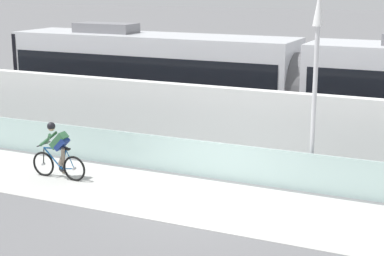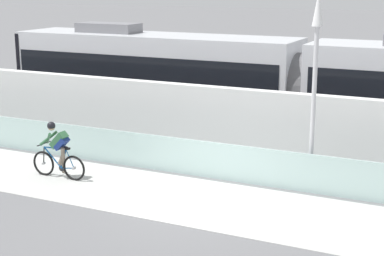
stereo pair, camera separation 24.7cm
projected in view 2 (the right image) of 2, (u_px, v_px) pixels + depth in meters
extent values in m
plane|color=slate|center=(194.00, 201.00, 15.41)|extent=(200.00, 200.00, 0.00)
cube|color=beige|center=(194.00, 200.00, 15.40)|extent=(32.00, 3.20, 0.01)
cube|color=silver|center=(222.00, 162.00, 16.90)|extent=(32.00, 0.05, 1.05)
cube|color=white|center=(246.00, 126.00, 18.33)|extent=(32.00, 0.36, 2.27)
cube|color=#595654|center=(271.00, 143.00, 20.78)|extent=(32.00, 0.08, 0.01)
cube|color=#595654|center=(283.00, 134.00, 22.04)|extent=(32.00, 0.08, 0.01)
cube|color=silver|center=(154.00, 76.00, 23.00)|extent=(11.00, 2.50, 3.10)
cube|color=black|center=(154.00, 66.00, 22.92)|extent=(10.56, 2.54, 1.04)
cube|color=red|center=(155.00, 111.00, 23.33)|extent=(10.78, 2.53, 0.28)
cube|color=slate|center=(109.00, 28.00, 23.42)|extent=(2.40, 1.10, 0.36)
cube|color=#232326|center=(79.00, 107.00, 24.84)|extent=(1.40, 1.88, 0.20)
cylinder|color=black|center=(69.00, 112.00, 24.23)|extent=(0.60, 0.10, 0.60)
cylinder|color=black|center=(90.00, 106.00, 25.49)|extent=(0.60, 0.10, 0.60)
cube|color=#232326|center=(241.00, 125.00, 21.90)|extent=(1.40, 1.88, 0.20)
cylinder|color=black|center=(233.00, 131.00, 21.28)|extent=(0.60, 0.10, 0.60)
cylinder|color=black|center=(248.00, 122.00, 22.54)|extent=(0.60, 0.10, 0.60)
cube|color=black|center=(39.00, 67.00, 25.28)|extent=(0.16, 2.54, 2.94)
cube|color=#232326|center=(367.00, 138.00, 20.03)|extent=(1.40, 1.88, 0.20)
cylinder|color=black|center=(363.00, 145.00, 19.42)|extent=(0.60, 0.10, 0.60)
cylinder|color=black|center=(371.00, 135.00, 20.68)|extent=(0.60, 0.10, 0.60)
cylinder|color=#59595B|center=(303.00, 87.00, 20.60)|extent=(0.60, 2.30, 2.30)
torus|color=black|center=(44.00, 163.00, 17.29)|extent=(0.72, 0.06, 0.72)
cylinder|color=#99999E|center=(44.00, 163.00, 17.29)|extent=(0.07, 0.10, 0.07)
torus|color=black|center=(74.00, 168.00, 16.85)|extent=(0.72, 0.06, 0.72)
cylinder|color=#99999E|center=(74.00, 168.00, 16.85)|extent=(0.07, 0.10, 0.07)
cylinder|color=#144C8C|center=(53.00, 158.00, 17.10)|extent=(0.60, 0.04, 0.58)
cylinder|color=#144C8C|center=(64.00, 159.00, 16.94)|extent=(0.22, 0.04, 0.59)
cylinder|color=#144C8C|center=(55.00, 148.00, 16.99)|extent=(0.76, 0.04, 0.07)
cylinder|color=#144C8C|center=(68.00, 168.00, 16.95)|extent=(0.43, 0.03, 0.09)
cylinder|color=#144C8C|center=(70.00, 159.00, 16.84)|extent=(0.27, 0.02, 0.53)
cylinder|color=black|center=(44.00, 155.00, 17.22)|extent=(0.08, 0.03, 0.49)
cube|color=black|center=(66.00, 148.00, 16.83)|extent=(0.24, 0.10, 0.05)
cylinder|color=black|center=(44.00, 144.00, 17.13)|extent=(0.03, 0.58, 0.03)
cylinder|color=#262628|center=(62.00, 168.00, 17.05)|extent=(0.18, 0.02, 0.18)
cube|color=#33663F|center=(59.00, 140.00, 16.87)|extent=(0.50, 0.28, 0.51)
cube|color=navy|center=(62.00, 144.00, 16.85)|extent=(0.38, 0.30, 0.38)
sphere|color=tan|center=(51.00, 127.00, 16.89)|extent=(0.20, 0.20, 0.20)
sphere|color=black|center=(51.00, 126.00, 16.88)|extent=(0.23, 0.23, 0.23)
cylinder|color=#33663F|center=(49.00, 138.00, 17.02)|extent=(0.44, 0.41, 0.41)
cylinder|color=#33663F|center=(49.00, 138.00, 17.02)|extent=(0.44, 0.41, 0.41)
cylinder|color=#726656|center=(63.00, 160.00, 16.96)|extent=(0.29, 0.33, 0.80)
cylinder|color=#726656|center=(63.00, 155.00, 16.93)|extent=(0.29, 0.33, 0.54)
cylinder|color=gray|center=(310.00, 185.00, 16.26)|extent=(0.24, 0.24, 0.20)
cylinder|color=silver|center=(313.00, 108.00, 15.76)|extent=(0.12, 0.12, 4.20)
cone|color=white|center=(318.00, 8.00, 15.15)|extent=(0.28, 0.28, 0.90)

